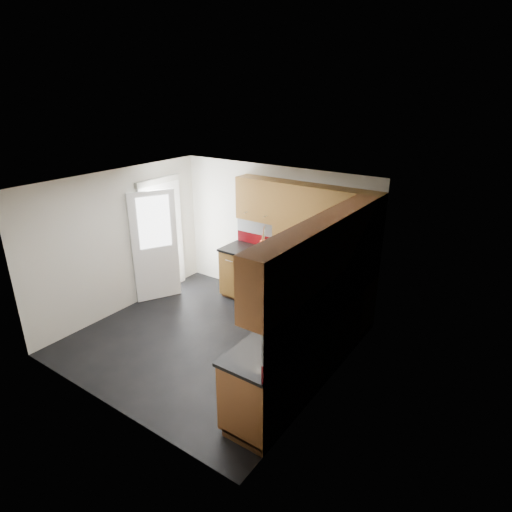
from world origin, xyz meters
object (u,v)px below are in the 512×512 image
Objects in this scene: gas_hob at (287,259)px; utensil_pot at (263,244)px; toaster at (363,268)px; food_processor at (341,276)px.

gas_hob is 1.37× the size of utensil_pot.
utensil_pot reaches higher than toaster.
utensil_pot is 1.37× the size of food_processor.
food_processor is (1.73, -0.59, 0.05)m from utensil_pot.
gas_hob is 1.21m from food_processor.
utensil_pot reaches higher than food_processor.
toaster is 1.04× the size of food_processor.
food_processor is (1.13, -0.40, 0.13)m from gas_hob.
toaster reaches higher than gas_hob.
toaster is 0.57m from food_processor.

